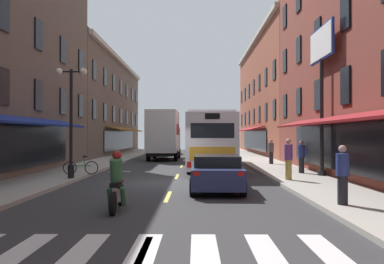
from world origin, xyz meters
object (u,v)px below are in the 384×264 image
(sedan_near, at_px, (217,172))
(street_lamp_twin, at_px, (71,117))
(transit_bus, at_px, (211,140))
(pedestrian_far, at_px, (271,151))
(pedestrian_mid, at_px, (343,174))
(sedan_mid, at_px, (170,148))
(pedestrian_rear, at_px, (288,158))
(pedestrian_near, at_px, (302,156))
(box_truck, at_px, (164,135))
(billboard_sign, at_px, (322,60))
(bicycle_near, at_px, (81,167))
(motorcycle_rider, at_px, (117,185))

(sedan_near, bearing_deg, street_lamp_twin, 156.41)
(transit_bus, height_order, pedestrian_far, transit_bus)
(pedestrian_mid, distance_m, pedestrian_far, 15.68)
(sedan_mid, relative_size, street_lamp_twin, 0.91)
(sedan_near, distance_m, sedan_mid, 28.55)
(pedestrian_rear, bearing_deg, pedestrian_far, 121.28)
(pedestrian_mid, bearing_deg, pedestrian_far, -68.72)
(sedan_near, bearing_deg, pedestrian_near, 48.88)
(box_truck, distance_m, pedestrian_rear, 17.33)
(box_truck, xyz_separation_m, street_lamp_twin, (-2.98, -15.41, 0.84))
(billboard_sign, relative_size, pedestrian_near, 4.31)
(box_truck, xyz_separation_m, bicycle_near, (-3.02, -13.75, -1.57))
(transit_bus, bearing_deg, pedestrian_mid, -76.97)
(billboard_sign, bearing_deg, pedestrian_far, 97.32)
(pedestrian_near, bearing_deg, pedestrian_rear, 171.29)
(billboard_sign, bearing_deg, street_lamp_twin, -173.43)
(billboard_sign, xyz_separation_m, sedan_near, (-5.31, -4.16, -5.04))
(sedan_near, xyz_separation_m, street_lamp_twin, (-6.44, 2.81, 2.21))
(motorcycle_rider, distance_m, street_lamp_twin, 7.97)
(box_truck, distance_m, pedestrian_near, 15.27)
(transit_bus, bearing_deg, street_lamp_twin, -133.36)
(pedestrian_rear, bearing_deg, pedestrian_mid, -51.58)
(transit_bus, distance_m, pedestrian_mid, 14.03)
(sedan_near, relative_size, pedestrian_mid, 2.78)
(box_truck, height_order, street_lamp_twin, street_lamp_twin)
(sedan_near, xyz_separation_m, pedestrian_rear, (3.25, 2.27, 0.37))
(pedestrian_mid, xyz_separation_m, street_lamp_twin, (-9.76, 6.66, 1.91))
(bicycle_near, distance_m, pedestrian_mid, 12.87)
(motorcycle_rider, distance_m, bicycle_near, 9.19)
(transit_bus, bearing_deg, bicycle_near, -141.25)
(pedestrian_near, xyz_separation_m, pedestrian_far, (-0.33, 6.45, -0.03))
(motorcycle_rider, bearing_deg, pedestrian_near, 50.77)
(bicycle_near, bearing_deg, motorcycle_rider, -67.66)
(sedan_mid, xyz_separation_m, pedestrian_mid, (6.96, -32.17, 0.30))
(sedan_mid, relative_size, pedestrian_mid, 2.71)
(box_truck, relative_size, bicycle_near, 4.00)
(billboard_sign, relative_size, pedestrian_rear, 4.01)
(billboard_sign, height_order, pedestrian_near, billboard_sign)
(pedestrian_far, bearing_deg, bicycle_near, 104.02)
(box_truck, distance_m, sedan_near, 18.60)
(transit_bus, distance_m, pedestrian_near, 6.38)
(motorcycle_rider, xyz_separation_m, pedestrian_mid, (6.31, 0.17, 0.29))
(pedestrian_mid, bearing_deg, pedestrian_rear, -64.37)
(sedan_mid, distance_m, pedestrian_far, 18.34)
(motorcycle_rider, height_order, pedestrian_near, pedestrian_near)
(motorcycle_rider, bearing_deg, billboard_sign, 44.64)
(pedestrian_rear, bearing_deg, transit_bus, 150.05)
(transit_bus, height_order, motorcycle_rider, transit_bus)
(bicycle_near, relative_size, pedestrian_far, 1.02)
(box_truck, relative_size, street_lamp_twin, 1.37)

